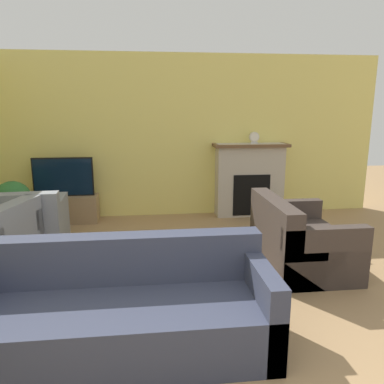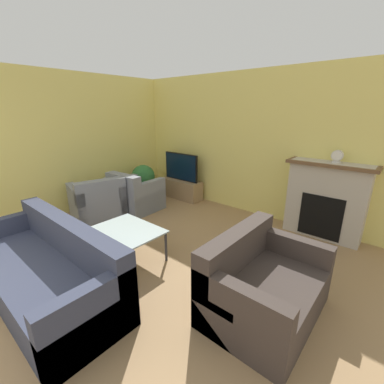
{
  "view_description": "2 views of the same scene",
  "coord_description": "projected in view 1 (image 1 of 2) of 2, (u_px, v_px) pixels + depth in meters",
  "views": [
    {
      "loc": [
        0.03,
        -1.25,
        1.82
      ],
      "look_at": [
        0.53,
        3.07,
        0.84
      ],
      "focal_mm": 35.0,
      "sensor_mm": 36.0,
      "label": 1
    },
    {
      "loc": [
        2.61,
        0.57,
        2.01
      ],
      "look_at": [
        0.33,
        3.24,
        0.88
      ],
      "focal_mm": 24.0,
      "sensor_mm": 36.0,
      "label": 2
    }
  ],
  "objects": [
    {
      "name": "couch_sectional",
      "position": [
        122.0,
        313.0,
        2.86
      ],
      "size": [
        2.27,
        0.87,
        0.82
      ],
      "color": "#33384C",
      "rests_on": "ground_plane"
    },
    {
      "name": "coffee_table",
      "position": [
        138.0,
        249.0,
        3.84
      ],
      "size": [
        0.94,
        0.68,
        0.45
      ],
      "color": "#333338",
      "rests_on": "ground_plane"
    },
    {
      "name": "tv_stand",
      "position": [
        66.0,
        209.0,
        6.08
      ],
      "size": [
        1.03,
        0.36,
        0.44
      ],
      "color": "#997A56",
      "rests_on": "ground_plane"
    },
    {
      "name": "wall_back",
      "position": [
        147.0,
        137.0,
        6.26
      ],
      "size": [
        7.94,
        0.06,
        2.7
      ],
      "color": "#EADB72",
      "rests_on": "ground_plane"
    },
    {
      "name": "potted_plant",
      "position": [
        13.0,
        203.0,
        5.31
      ],
      "size": [
        0.53,
        0.53,
        0.82
      ],
      "color": "beige",
      "rests_on": "ground_plane"
    },
    {
      "name": "mantel_clock",
      "position": [
        254.0,
        137.0,
        6.27
      ],
      "size": [
        0.16,
        0.07,
        0.19
      ],
      "color": "beige",
      "rests_on": "fireplace"
    },
    {
      "name": "tv",
      "position": [
        63.0,
        177.0,
        5.96
      ],
      "size": [
        0.94,
        0.06,
        0.62
      ],
      "color": "black",
      "rests_on": "tv_stand"
    },
    {
      "name": "fireplace",
      "position": [
        249.0,
        178.0,
        6.41
      ],
      "size": [
        1.26,
        0.4,
        1.24
      ],
      "color": "#BCB2A3",
      "rests_on": "ground_plane"
    },
    {
      "name": "armchair_accent",
      "position": [
        31.0,
        227.0,
        4.88
      ],
      "size": [
        0.88,
        0.9,
        0.82
      ],
      "rotation": [
        0.0,
        0.0,
        3.2
      ],
      "color": "gray",
      "rests_on": "ground_plane"
    },
    {
      "name": "couch_loveseat",
      "position": [
        299.0,
        243.0,
        4.35
      ],
      "size": [
        0.91,
        1.27,
        0.82
      ],
      "rotation": [
        0.0,
        0.0,
        1.57
      ],
      "color": "#3D332D",
      "rests_on": "ground_plane"
    }
  ]
}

